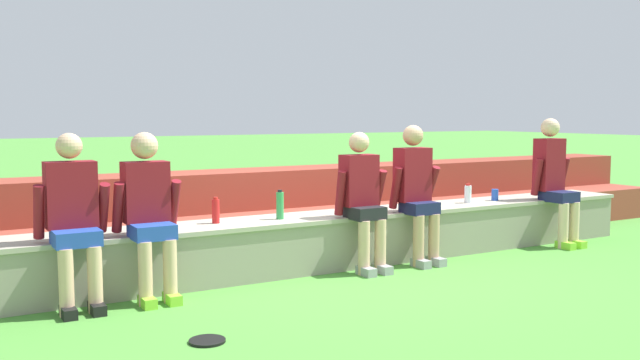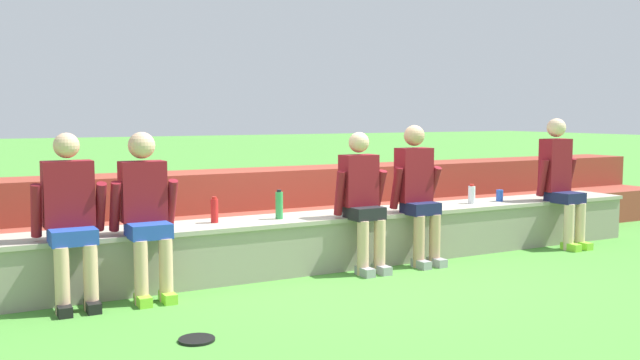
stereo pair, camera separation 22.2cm
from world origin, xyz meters
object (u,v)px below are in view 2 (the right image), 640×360
frisbee (197,340)px  person_far_right (561,179)px  person_left_of_center (146,209)px  water_bottle_near_left (214,210)px  water_bottle_near_right (279,205)px  person_center (362,198)px  person_right_of_center (417,190)px  water_bottle_mid_left (472,194)px  person_far_left (70,214)px  plastic_cup_left_end (500,196)px

frisbee → person_far_right: bearing=14.9°
person_left_of_center → water_bottle_near_left: size_ratio=5.69×
frisbee → water_bottle_near_right: bearing=49.3°
person_left_of_center → water_bottle_near_left: bearing=25.9°
person_center → water_bottle_near_left: 1.40m
person_center → person_right_of_center: (0.66, 0.02, 0.04)m
water_bottle_mid_left → water_bottle_near_left: bearing=178.9°
person_far_left → water_bottle_near_right: 1.93m
person_far_left → frisbee: 1.58m
person_center → person_far_right: person_far_right is taller
person_far_right → water_bottle_near_left: bearing=174.7°
person_far_right → water_bottle_mid_left: bearing=163.2°
plastic_cup_left_end → frisbee: 4.41m
person_far_left → water_bottle_near_left: bearing=14.8°
person_far_right → water_bottle_near_left: size_ratio=6.09×
person_left_of_center → person_right_of_center: size_ratio=0.98×
person_center → water_bottle_mid_left: 1.65m
person_right_of_center → person_far_right: 1.98m
water_bottle_near_right → person_center: bearing=-22.3°
frisbee → person_center: bearing=31.1°
person_right_of_center → person_far_left: bearing=179.9°
person_far_right → water_bottle_near_right: person_far_right is taller
person_right_of_center → frisbee: size_ratio=5.71×
water_bottle_near_right → frisbee: bearing=-130.7°
person_far_left → water_bottle_mid_left: size_ratio=6.34×
person_left_of_center → frisbee: person_left_of_center is taller
person_far_right → water_bottle_near_right: (-3.37, 0.30, -0.12)m
person_left_of_center → person_center: size_ratio=1.02×
person_center → water_bottle_near_left: (-1.35, 0.37, -0.08)m
person_right_of_center → water_bottle_near_left: 2.04m
person_far_left → plastic_cup_left_end: bearing=3.5°
person_left_of_center → person_center: bearing=-0.7°
person_far_right → water_bottle_near_left: person_far_right is taller
person_center → plastic_cup_left_end: bearing=8.9°
person_right_of_center → person_far_right: size_ratio=0.96×
water_bottle_mid_left → frisbee: 4.04m
person_center → person_far_right: 2.64m
person_far_left → person_left_of_center: size_ratio=1.00×
person_far_left → frisbee: size_ratio=5.58×
person_left_of_center → frisbee: (-0.00, -1.27, -0.72)m
water_bottle_near_right → plastic_cup_left_end: bearing=0.3°
water_bottle_mid_left → person_center: bearing=-169.0°
person_right_of_center → water_bottle_near_right: size_ratio=5.03×
water_bottle_mid_left → person_far_right: bearing=-16.8°
water_bottle_near_right → water_bottle_mid_left: bearing=0.3°
person_right_of_center → plastic_cup_left_end: (1.36, 0.29, -0.16)m
frisbee → water_bottle_near_left: bearing=66.2°
person_right_of_center → frisbee: (-2.72, -1.27, -0.74)m
frisbee → person_right_of_center: bearing=25.0°
person_left_of_center → person_right_of_center: bearing=-0.1°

